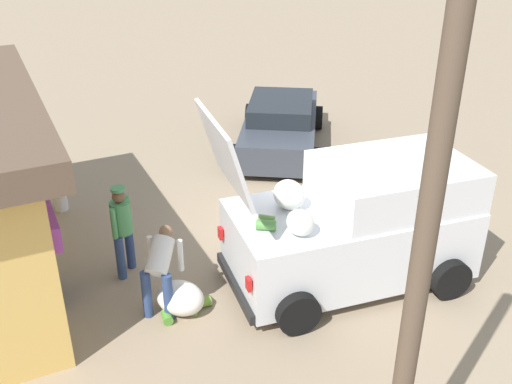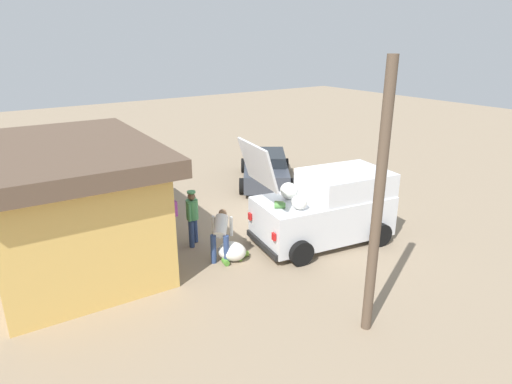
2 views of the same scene
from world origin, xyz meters
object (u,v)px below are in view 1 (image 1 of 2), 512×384
(customer_bending, at_px, (160,266))
(unloaded_banana_pile, at_px, (181,299))
(vendor_standing, at_px, (122,225))
(paint_bucket, at_px, (61,202))
(parked_sedan, at_px, (281,125))
(delivery_van, at_px, (358,224))

(customer_bending, distance_m, unloaded_banana_pile, 0.64)
(vendor_standing, distance_m, unloaded_banana_pile, 1.63)
(customer_bending, xyz_separation_m, paint_bucket, (4.02, 0.70, -0.64))
(vendor_standing, relative_size, unloaded_banana_pile, 1.65)
(parked_sedan, height_order, vendor_standing, vendor_standing)
(delivery_van, height_order, parked_sedan, delivery_van)
(vendor_standing, xyz_separation_m, paint_bucket, (2.78, 0.50, -0.75))
(vendor_standing, xyz_separation_m, customer_bending, (-1.24, -0.20, -0.11))
(delivery_van, distance_m, paint_bucket, 6.13)
(parked_sedan, xyz_separation_m, paint_bucket, (-0.68, 5.56, -0.43))
(delivery_van, height_order, paint_bucket, delivery_van)
(parked_sedan, height_order, unloaded_banana_pile, parked_sedan)
(unloaded_banana_pile, bearing_deg, delivery_van, -99.42)
(paint_bucket, bearing_deg, customer_bending, -170.11)
(delivery_van, relative_size, parked_sedan, 1.00)
(unloaded_banana_pile, bearing_deg, paint_bucket, 12.46)
(parked_sedan, bearing_deg, delivery_van, 162.41)
(parked_sedan, bearing_deg, paint_bucket, 96.95)
(delivery_van, relative_size, vendor_standing, 2.74)
(parked_sedan, xyz_separation_m, vendor_standing, (-3.46, 5.06, 0.32))
(unloaded_banana_pile, height_order, paint_bucket, unloaded_banana_pile)
(parked_sedan, xyz_separation_m, customer_bending, (-4.69, 4.86, 0.21))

